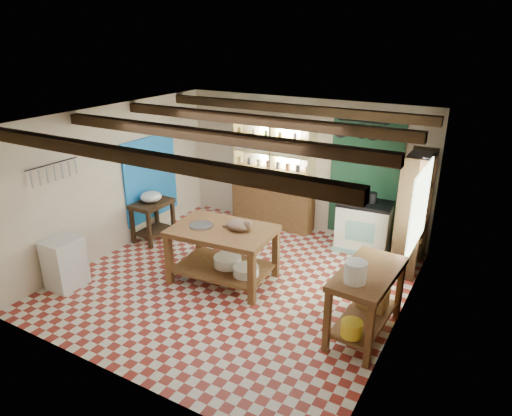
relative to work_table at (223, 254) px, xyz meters
The scene contains 30 objects.
floor 0.50m from the work_table, 11.47° to the left, with size 5.00×5.00×0.02m, color maroon.
ceiling 2.16m from the work_table, 11.47° to the left, with size 5.00×5.00×0.02m, color #47474C.
wall_back 2.69m from the work_table, 85.42° to the left, with size 5.00×0.04×2.60m, color beige.
wall_front 2.61m from the work_table, 85.26° to the right, with size 5.00×0.04×2.60m, color beige.
wall_left 2.45m from the work_table, behind, with size 0.04×5.00×2.60m, color beige.
wall_right 2.84m from the work_table, ahead, with size 0.04×5.00×2.60m, color beige.
ceiling_beams 2.05m from the work_table, 11.47° to the left, with size 5.00×3.80×0.15m, color #322011.
blue_wall_patch 2.54m from the work_table, 157.44° to the left, with size 0.04×1.40×1.60m, color blue.
green_wall_patch 3.01m from the work_table, 59.93° to the left, with size 1.30×0.04×2.30m, color #1B442B.
window_back 2.83m from the work_table, 96.70° to the left, with size 0.90×0.02×0.80m, color silver.
window_right 3.03m from the work_table, 21.21° to the left, with size 0.02×1.30×1.20m, color silver.
utensil_rail 2.85m from the work_table, 152.61° to the right, with size 0.06×0.90×0.28m, color black.
pot_rack 3.08m from the work_table, 55.20° to the left, with size 0.86×0.12×0.36m, color black.
shelving_unit 2.47m from the work_table, 98.38° to the left, with size 1.70×0.34×2.20m, color tan.
tall_rack 3.14m from the work_table, 36.55° to the left, with size 0.40×0.86×2.00m, color #322011.
work_table is the anchor object (origin of this frame).
stove 2.71m from the work_table, 53.85° to the left, with size 0.94×0.63×0.92m, color white.
prep_table 2.09m from the work_table, 163.02° to the left, with size 0.52×0.76×0.77m, color #322011.
white_cabinet 2.44m from the work_table, 145.60° to the right, with size 0.44×0.53×0.80m, color silver.
right_counter 2.40m from the work_table, ahead, with size 0.65×1.30×0.93m, color brown.
cat 0.59m from the work_table, 16.30° to the left, with size 0.37×0.28×0.17m, color #896650.
steel_tray 0.58m from the work_table, 166.88° to the right, with size 0.37×0.37×0.02m, color #9E9DA5.
basin_large 0.15m from the work_table, 49.99° to the left, with size 0.45×0.45×0.15m, color silver.
basin_small 0.48m from the work_table, ahead, with size 0.40×0.40×0.14m, color silver.
kettle_left 2.62m from the work_table, 58.09° to the left, with size 0.21×0.21×0.24m, color #9E9DA5.
kettle_right 2.84m from the work_table, 52.29° to the left, with size 0.15×0.15×0.19m, color black.
enamel_bowl 2.13m from the work_table, 163.02° to the left, with size 0.40×0.40×0.20m, color silver.
white_bucket 2.47m from the work_table, 14.95° to the right, with size 0.27×0.27×0.27m, color silver.
wicker_basket 2.40m from the work_table, ahead, with size 0.37×0.30×0.26m, color #AF8546.
yellow_tub 2.47m from the work_table, 16.98° to the right, with size 0.27×0.27×0.20m, color gold.
Camera 1 is at (3.44, -5.39, 3.74)m, focal length 32.00 mm.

